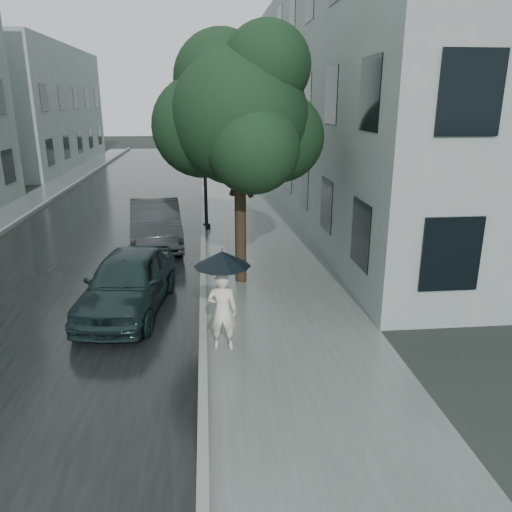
{
  "coord_description": "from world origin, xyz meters",
  "views": [
    {
      "loc": [
        -1.43,
        -7.39,
        4.48
      ],
      "look_at": [
        -0.41,
        2.69,
        1.3
      ],
      "focal_mm": 35.0,
      "sensor_mm": 36.0,
      "label": 1
    }
  ],
  "objects": [
    {
      "name": "street_tree",
      "position": [
        -0.6,
        4.86,
        4.15
      ],
      "size": [
        4.22,
        3.84,
        6.21
      ],
      "color": "#332619",
      "rests_on": "ground"
    },
    {
      "name": "pedestrian",
      "position": [
        -1.2,
        1.08,
        0.77
      ],
      "size": [
        0.59,
        0.42,
        1.51
      ],
      "primitive_type": "imported",
      "rotation": [
        0.0,
        0.0,
        3.03
      ],
      "color": "beige",
      "rests_on": "sidewalk"
    },
    {
      "name": "kerb_far",
      "position": [
        -8.57,
        12.0,
        0.07
      ],
      "size": [
        0.15,
        60.0,
        0.15
      ],
      "primitive_type": "cube",
      "color": "slate",
      "rests_on": "ground"
    },
    {
      "name": "umbrella",
      "position": [
        -1.18,
        1.07,
        1.78
      ],
      "size": [
        1.34,
        1.34,
        1.03
      ],
      "rotation": [
        0.0,
        0.0,
        -0.38
      ],
      "color": "black",
      "rests_on": "ground"
    },
    {
      "name": "car_far",
      "position": [
        -3.08,
        8.46,
        0.72
      ],
      "size": [
        2.0,
        4.49,
        1.43
      ],
      "primitive_type": "imported",
      "rotation": [
        0.0,
        0.0,
        0.11
      ],
      "color": "#232628",
      "rests_on": "ground"
    },
    {
      "name": "building_near",
      "position": [
        5.47,
        19.5,
        4.5
      ],
      "size": [
        7.02,
        36.0,
        9.0
      ],
      "color": "#8C9995",
      "rests_on": "ground"
    },
    {
      "name": "kerb_near",
      "position": [
        -1.57,
        12.0,
        0.07
      ],
      "size": [
        0.15,
        60.0,
        0.15
      ],
      "primitive_type": "cube",
      "color": "slate",
      "rests_on": "ground"
    },
    {
      "name": "ground",
      "position": [
        0.0,
        0.0,
        0.0
      ],
      "size": [
        120.0,
        120.0,
        0.0
      ],
      "primitive_type": "plane",
      "color": "black",
      "rests_on": "ground"
    },
    {
      "name": "lamp_post",
      "position": [
        -1.61,
        10.31,
        2.7
      ],
      "size": [
        0.84,
        0.39,
        4.7
      ],
      "rotation": [
        0.0,
        0.0,
        -0.17
      ],
      "color": "black",
      "rests_on": "ground"
    },
    {
      "name": "building_far_b",
      "position": [
        -13.77,
        30.0,
        4.0
      ],
      "size": [
        7.02,
        18.0,
        8.0
      ],
      "color": "#8C9995",
      "rests_on": "ground"
    },
    {
      "name": "asphalt_road",
      "position": [
        -5.08,
        12.0,
        0.0
      ],
      "size": [
        6.85,
        60.0,
        0.0
      ],
      "primitive_type": "cube",
      "color": "black",
      "rests_on": "ground"
    },
    {
      "name": "car_near",
      "position": [
        -3.2,
        3.09,
        0.67
      ],
      "size": [
        2.09,
        4.09,
        1.33
      ],
      "primitive_type": "imported",
      "rotation": [
        0.0,
        0.0,
        -0.14
      ],
      "color": "#18282A",
      "rests_on": "ground"
    },
    {
      "name": "sidewalk",
      "position": [
        0.25,
        12.0,
        0.0
      ],
      "size": [
        3.5,
        60.0,
        0.01
      ],
      "primitive_type": "cube",
      "color": "slate",
      "rests_on": "ground"
    }
  ]
}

